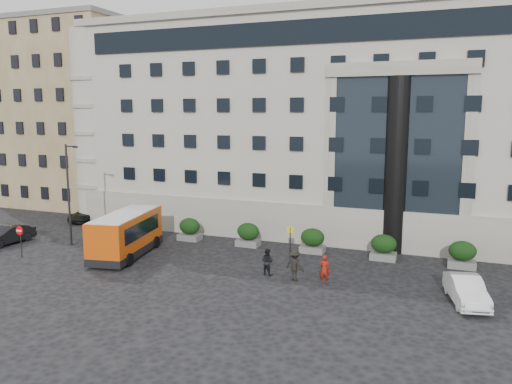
# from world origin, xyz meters

# --- Properties ---
(ground) EXTENTS (120.00, 120.00, 0.00)m
(ground) POSITION_xyz_m (0.00, 0.00, 0.00)
(ground) COLOR black
(ground) RESTS_ON ground
(civic_building) EXTENTS (44.00, 24.00, 18.00)m
(civic_building) POSITION_xyz_m (6.00, 22.00, 9.00)
(civic_building) COLOR #A6A193
(civic_building) RESTS_ON ground
(entrance_column) EXTENTS (1.80, 1.80, 13.00)m
(entrance_column) POSITION_xyz_m (12.00, 10.30, 6.50)
(entrance_column) COLOR black
(entrance_column) RESTS_ON ground
(apartment_near) EXTENTS (14.00, 14.00, 20.00)m
(apartment_near) POSITION_xyz_m (-24.00, 20.00, 10.00)
(apartment_near) COLOR olive
(apartment_near) RESTS_ON ground
(apartment_far) EXTENTS (13.00, 13.00, 22.00)m
(apartment_far) POSITION_xyz_m (-27.00, 38.00, 11.00)
(apartment_far) COLOR olive
(apartment_far) RESTS_ON ground
(hedge_a) EXTENTS (1.80, 1.26, 1.84)m
(hedge_a) POSITION_xyz_m (-4.00, 7.80, 0.93)
(hedge_a) COLOR #5D5D5B
(hedge_a) RESTS_ON ground
(hedge_b) EXTENTS (1.80, 1.26, 1.84)m
(hedge_b) POSITION_xyz_m (1.20, 7.80, 0.93)
(hedge_b) COLOR #5D5D5B
(hedge_b) RESTS_ON ground
(hedge_c) EXTENTS (1.80, 1.26, 1.84)m
(hedge_c) POSITION_xyz_m (6.40, 7.80, 0.93)
(hedge_c) COLOR #5D5D5B
(hedge_c) RESTS_ON ground
(hedge_d) EXTENTS (1.80, 1.26, 1.84)m
(hedge_d) POSITION_xyz_m (11.60, 7.80, 0.93)
(hedge_d) COLOR #5D5D5B
(hedge_d) RESTS_ON ground
(hedge_e) EXTENTS (1.80, 1.26, 1.84)m
(hedge_e) POSITION_xyz_m (16.80, 7.80, 0.93)
(hedge_e) COLOR #5D5D5B
(hedge_e) RESTS_ON ground
(street_lamp) EXTENTS (1.16, 0.18, 8.00)m
(street_lamp) POSITION_xyz_m (-11.94, 3.00, 4.37)
(street_lamp) COLOR #262628
(street_lamp) RESTS_ON ground
(bus_stop_sign) EXTENTS (0.50, 0.08, 2.52)m
(bus_stop_sign) POSITION_xyz_m (5.50, 5.00, 1.73)
(bus_stop_sign) COLOR #262628
(bus_stop_sign) RESTS_ON ground
(no_entry_sign) EXTENTS (0.64, 0.16, 2.32)m
(no_entry_sign) POSITION_xyz_m (-13.00, -1.04, 1.65)
(no_entry_sign) COLOR #262628
(no_entry_sign) RESTS_ON ground
(minibus) EXTENTS (3.87, 7.85, 3.13)m
(minibus) POSITION_xyz_m (-6.15, 2.15, 1.73)
(minibus) COLOR #CB4809
(minibus) RESTS_ON ground
(red_truck) EXTENTS (2.92, 5.50, 2.85)m
(red_truck) POSITION_xyz_m (-15.17, 13.69, 1.46)
(red_truck) COLOR maroon
(red_truck) RESTS_ON ground
(parked_car_b) EXTENTS (1.82, 4.54, 1.47)m
(parked_car_b) POSITION_xyz_m (-17.00, 1.44, 0.73)
(parked_car_b) COLOR black
(parked_car_b) RESTS_ON ground
(parked_car_c) EXTENTS (2.07, 4.61, 1.31)m
(parked_car_c) POSITION_xyz_m (-11.50, 11.32, 0.66)
(parked_car_c) COLOR black
(parked_car_c) RESTS_ON ground
(parked_car_d) EXTENTS (2.83, 4.91, 1.29)m
(parked_car_d) POSITION_xyz_m (-16.88, 10.83, 0.64)
(parked_car_d) COLOR black
(parked_car_d) RESTS_ON ground
(white_taxi) EXTENTS (2.54, 4.74, 1.48)m
(white_taxi) POSITION_xyz_m (16.86, 1.00, 0.74)
(white_taxi) COLOR white
(white_taxi) RESTS_ON ground
(pedestrian_a) EXTENTS (0.74, 0.57, 1.80)m
(pedestrian_a) POSITION_xyz_m (8.81, 1.36, 0.90)
(pedestrian_a) COLOR maroon
(pedestrian_a) RESTS_ON ground
(pedestrian_b) EXTENTS (0.99, 0.85, 1.76)m
(pedestrian_b) POSITION_xyz_m (4.97, 1.67, 0.88)
(pedestrian_b) COLOR black
(pedestrian_b) RESTS_ON ground
(pedestrian_c) EXTENTS (1.41, 1.02, 1.96)m
(pedestrian_c) POSITION_xyz_m (6.96, 1.25, 0.98)
(pedestrian_c) COLOR black
(pedestrian_c) RESTS_ON ground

